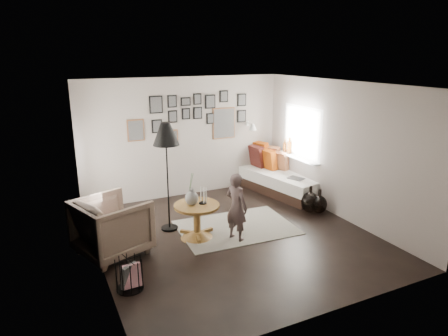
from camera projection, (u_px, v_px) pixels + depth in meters
name	position (u px, v px, depth m)	size (l,w,h in m)	color
ground	(234.00, 236.00, 6.95)	(4.80, 4.80, 0.00)	black
wall_back	(184.00, 138.00, 8.67)	(4.50, 4.50, 0.00)	#A1958D
wall_front	(331.00, 215.00, 4.51)	(4.50, 4.50, 0.00)	#A1958D
wall_left	(93.00, 183.00, 5.66)	(4.80, 4.80, 0.00)	#A1958D
wall_right	(340.00, 150.00, 7.53)	(4.80, 4.80, 0.00)	#A1958D
ceiling	(235.00, 84.00, 6.23)	(4.80, 4.80, 0.00)	white
door_left	(85.00, 177.00, 6.77)	(0.00, 2.14, 2.14)	white
window_right	(295.00, 154.00, 8.76)	(0.15, 1.32, 1.30)	white
gallery_wall	(196.00, 117.00, 8.65)	(2.74, 0.03, 1.08)	brown
wall_sconce	(252.00, 127.00, 9.04)	(0.18, 0.36, 0.16)	white
rug	(236.00, 227.00, 7.28)	(2.05, 1.44, 0.01)	silver
pedestal_table	(197.00, 222.00, 6.83)	(0.77, 0.77, 0.61)	brown
vase	(192.00, 195.00, 6.67)	(0.22, 0.22, 0.55)	black
candles	(203.00, 196.00, 6.74)	(0.13, 0.13, 0.29)	black
daybed	(279.00, 177.00, 9.13)	(1.34, 2.30, 1.06)	black
magazine_on_daybed	(296.00, 178.00, 8.52)	(0.24, 0.32, 0.02)	black
armchair	(112.00, 226.00, 6.24)	(0.98, 1.01, 0.92)	#745F4E
armchair_cushion	(111.00, 224.00, 6.28)	(0.41, 0.41, 0.10)	silver
floor_lamp	(166.00, 138.00, 6.78)	(0.45, 0.45, 1.95)	black
magazine_basket	(129.00, 274.00, 5.34)	(0.42, 0.42, 0.44)	black
demijohn_large	(310.00, 202.00, 7.95)	(0.36, 0.36, 0.54)	black
demijohn_small	(319.00, 204.00, 7.91)	(0.32, 0.32, 0.50)	black
child	(236.00, 207.00, 6.68)	(0.43, 0.28, 1.18)	brown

